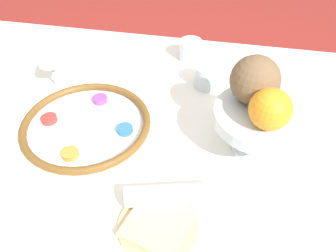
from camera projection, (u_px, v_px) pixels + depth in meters
dining_table at (147, 216)px, 1.09m from camera, size 1.58×1.05×0.74m
seder_plate at (86, 125)px, 0.85m from camera, size 0.33×0.33×0.03m
wine_glass at (48, 57)px, 0.93m from camera, size 0.07×0.07×0.13m
fruit_stand at (260, 119)px, 0.75m from camera, size 0.22×0.22×0.11m
orange_fruit at (270, 109)px, 0.67m from camera, size 0.09×0.09×0.09m
coconut at (255, 80)px, 0.73m from camera, size 0.11×0.11×0.11m
bread_plate at (158, 225)px, 0.65m from camera, size 0.16×0.16×0.02m
napkin_roll at (170, 195)px, 0.68m from camera, size 0.19×0.09×0.05m
cup_near at (191, 50)px, 1.08m from camera, size 0.07×0.07×0.07m
cup_mid at (207, 76)px, 0.97m from camera, size 0.07×0.07×0.07m
spoon at (169, 218)px, 0.67m from camera, size 0.18×0.07×0.01m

